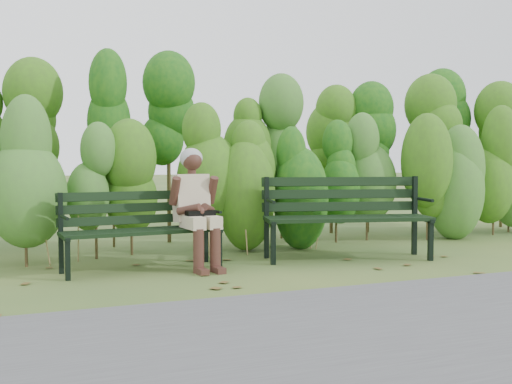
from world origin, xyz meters
name	(u,v)px	position (x,y,z in m)	size (l,w,h in m)	color
ground	(269,271)	(0.00, 0.00, 0.00)	(80.00, 80.00, 0.00)	#365627
footpath	(407,331)	(0.00, -2.20, 0.01)	(60.00, 2.50, 0.01)	#474749
hedge_band	(211,145)	(0.00, 1.86, 1.26)	(11.04, 1.67, 2.42)	#47381E
leaf_litter	(289,274)	(0.11, -0.22, 0.00)	(5.57, 2.23, 0.01)	brown
bench_left	(140,223)	(-1.14, 0.58, 0.45)	(1.57, 0.63, 0.77)	black
bench_right	(345,210)	(1.08, 0.42, 0.53)	(1.87, 0.97, 0.89)	black
seated_woman	(196,201)	(-0.60, 0.46, 0.66)	(0.50, 0.73, 1.19)	tan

